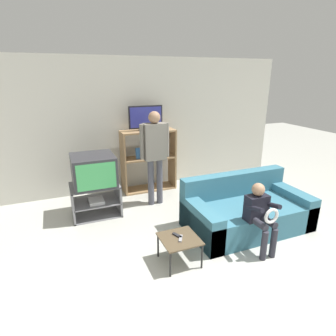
{
  "coord_description": "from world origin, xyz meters",
  "views": [
    {
      "loc": [
        -1.54,
        -1.8,
        2.26
      ],
      "look_at": [
        -0.01,
        1.98,
        0.9
      ],
      "focal_mm": 30.0,
      "sensor_mm": 36.0,
      "label": 1
    }
  ],
  "objects_px": {
    "tv_stand": "(96,200)",
    "television_main": "(93,170)",
    "media_shelf": "(148,160)",
    "television_flat": "(146,119)",
    "couch": "(245,211)",
    "snack_table": "(179,241)",
    "remote_control_black": "(177,235)",
    "person_standing_adult": "(155,149)",
    "person_seated_child": "(260,213)",
    "remote_control_white": "(181,238)"
  },
  "relations": [
    {
      "from": "couch",
      "to": "tv_stand",
      "type": "bearing_deg",
      "value": 148.48
    },
    {
      "from": "tv_stand",
      "to": "remote_control_black",
      "type": "height_order",
      "value": "tv_stand"
    },
    {
      "from": "snack_table",
      "to": "remote_control_white",
      "type": "distance_m",
      "value": 0.06
    },
    {
      "from": "person_standing_adult",
      "to": "media_shelf",
      "type": "bearing_deg",
      "value": 81.4
    },
    {
      "from": "tv_stand",
      "to": "person_seated_child",
      "type": "bearing_deg",
      "value": -44.65
    },
    {
      "from": "snack_table",
      "to": "person_standing_adult",
      "type": "height_order",
      "value": "person_standing_adult"
    },
    {
      "from": "snack_table",
      "to": "person_seated_child",
      "type": "relative_size",
      "value": 0.5
    },
    {
      "from": "television_main",
      "to": "snack_table",
      "type": "xyz_separation_m",
      "value": [
        0.76,
        -1.72,
        -0.47
      ]
    },
    {
      "from": "couch",
      "to": "television_flat",
      "type": "bearing_deg",
      "value": 114.99
    },
    {
      "from": "snack_table",
      "to": "television_flat",
      "type": "bearing_deg",
      "value": 81.32
    },
    {
      "from": "media_shelf",
      "to": "person_seated_child",
      "type": "height_order",
      "value": "media_shelf"
    },
    {
      "from": "media_shelf",
      "to": "person_standing_adult",
      "type": "xyz_separation_m",
      "value": [
        -0.11,
        -0.7,
        0.4
      ]
    },
    {
      "from": "media_shelf",
      "to": "person_standing_adult",
      "type": "distance_m",
      "value": 0.81
    },
    {
      "from": "tv_stand",
      "to": "remote_control_white",
      "type": "relative_size",
      "value": 5.42
    },
    {
      "from": "television_flat",
      "to": "person_seated_child",
      "type": "bearing_deg",
      "value": -74.39
    },
    {
      "from": "couch",
      "to": "person_standing_adult",
      "type": "bearing_deg",
      "value": 127.76
    },
    {
      "from": "television_flat",
      "to": "remote_control_black",
      "type": "bearing_deg",
      "value": -99.08
    },
    {
      "from": "television_flat",
      "to": "tv_stand",
      "type": "bearing_deg",
      "value": -147.36
    },
    {
      "from": "person_standing_adult",
      "to": "couch",
      "type": "bearing_deg",
      "value": -52.24
    },
    {
      "from": "remote_control_white",
      "to": "person_standing_adult",
      "type": "relative_size",
      "value": 0.09
    },
    {
      "from": "tv_stand",
      "to": "media_shelf",
      "type": "distance_m",
      "value": 1.43
    },
    {
      "from": "snack_table",
      "to": "person_seated_child",
      "type": "distance_m",
      "value": 1.13
    },
    {
      "from": "couch",
      "to": "person_standing_adult",
      "type": "xyz_separation_m",
      "value": [
        -1.01,
        1.3,
        0.76
      ]
    },
    {
      "from": "television_main",
      "to": "snack_table",
      "type": "distance_m",
      "value": 1.94
    },
    {
      "from": "person_standing_adult",
      "to": "remote_control_black",
      "type": "bearing_deg",
      "value": -100.44
    },
    {
      "from": "media_shelf",
      "to": "person_standing_adult",
      "type": "height_order",
      "value": "person_standing_adult"
    },
    {
      "from": "television_main",
      "to": "television_flat",
      "type": "bearing_deg",
      "value": 32.41
    },
    {
      "from": "person_seated_child",
      "to": "media_shelf",
      "type": "bearing_deg",
      "value": 104.98
    },
    {
      "from": "tv_stand",
      "to": "remote_control_black",
      "type": "bearing_deg",
      "value": -65.3
    },
    {
      "from": "television_main",
      "to": "person_seated_child",
      "type": "relative_size",
      "value": 0.73
    },
    {
      "from": "television_main",
      "to": "media_shelf",
      "type": "height_order",
      "value": "media_shelf"
    },
    {
      "from": "media_shelf",
      "to": "snack_table",
      "type": "xyz_separation_m",
      "value": [
        -0.41,
        -2.43,
        -0.32
      ]
    },
    {
      "from": "media_shelf",
      "to": "remote_control_white",
      "type": "distance_m",
      "value": 2.51
    },
    {
      "from": "television_main",
      "to": "couch",
      "type": "distance_m",
      "value": 2.5
    },
    {
      "from": "television_flat",
      "to": "couch",
      "type": "height_order",
      "value": "television_flat"
    },
    {
      "from": "snack_table",
      "to": "remote_control_black",
      "type": "bearing_deg",
      "value": 100.63
    },
    {
      "from": "media_shelf",
      "to": "couch",
      "type": "distance_m",
      "value": 2.23
    },
    {
      "from": "media_shelf",
      "to": "snack_table",
      "type": "bearing_deg",
      "value": -99.48
    },
    {
      "from": "media_shelf",
      "to": "remote_control_black",
      "type": "distance_m",
      "value": 2.44
    },
    {
      "from": "television_main",
      "to": "couch",
      "type": "xyz_separation_m",
      "value": [
        2.08,
        -1.29,
        -0.52
      ]
    },
    {
      "from": "media_shelf",
      "to": "television_flat",
      "type": "relative_size",
      "value": 1.84
    },
    {
      "from": "snack_table",
      "to": "couch",
      "type": "height_order",
      "value": "couch"
    },
    {
      "from": "snack_table",
      "to": "person_seated_child",
      "type": "height_order",
      "value": "person_seated_child"
    },
    {
      "from": "tv_stand",
      "to": "television_main",
      "type": "bearing_deg",
      "value": 55.36
    },
    {
      "from": "television_flat",
      "to": "remote_control_black",
      "type": "distance_m",
      "value": 2.66
    },
    {
      "from": "television_flat",
      "to": "couch",
      "type": "distance_m",
      "value": 2.52
    },
    {
      "from": "television_flat",
      "to": "snack_table",
      "type": "distance_m",
      "value": 2.73
    },
    {
      "from": "tv_stand",
      "to": "snack_table",
      "type": "relative_size",
      "value": 1.68
    },
    {
      "from": "media_shelf",
      "to": "remote_control_white",
      "type": "relative_size",
      "value": 8.57
    },
    {
      "from": "tv_stand",
      "to": "remote_control_white",
      "type": "distance_m",
      "value": 1.91
    }
  ]
}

